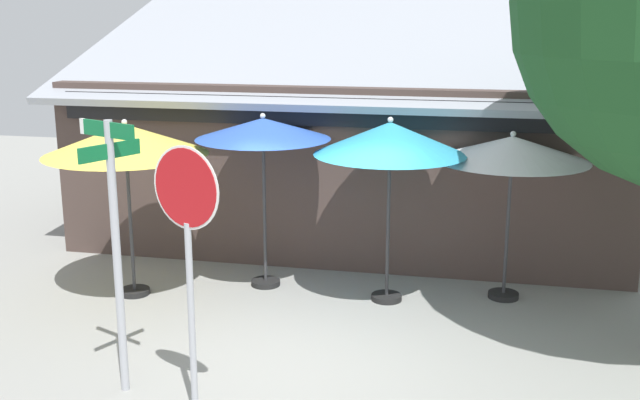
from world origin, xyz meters
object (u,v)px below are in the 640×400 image
at_px(patio_umbrella_royal_blue_center, 263,131).
at_px(patio_umbrella_ivory_far_right, 512,150).
at_px(street_sign_post, 115,232).
at_px(stop_sign, 188,228).
at_px(patio_umbrella_teal_right, 390,140).
at_px(patio_umbrella_mustard_left, 125,141).

distance_m(patio_umbrella_royal_blue_center, patio_umbrella_ivory_far_right, 3.54).
height_order(street_sign_post, patio_umbrella_royal_blue_center, street_sign_post).
xyz_separation_m(stop_sign, patio_umbrella_teal_right, (1.54, 3.57, 0.35)).
bearing_deg(street_sign_post, stop_sign, -16.64).
height_order(street_sign_post, patio_umbrella_ivory_far_right, street_sign_post).
distance_m(patio_umbrella_mustard_left, patio_umbrella_royal_blue_center, 1.94).
xyz_separation_m(patio_umbrella_mustard_left, patio_umbrella_ivory_far_right, (5.31, 1.01, -0.11)).
bearing_deg(stop_sign, street_sign_post, 163.36).
bearing_deg(patio_umbrella_royal_blue_center, stop_sign, -84.90).
xyz_separation_m(patio_umbrella_mustard_left, patio_umbrella_teal_right, (3.66, 0.56, 0.05)).
relative_size(street_sign_post, patio_umbrella_teal_right, 1.13).
height_order(stop_sign, patio_umbrella_teal_right, stop_sign).
height_order(patio_umbrella_mustard_left, patio_umbrella_ivory_far_right, patio_umbrella_mustard_left).
bearing_deg(patio_umbrella_teal_right, patio_umbrella_mustard_left, -171.31).
xyz_separation_m(street_sign_post, patio_umbrella_ivory_far_right, (4.12, 3.74, 0.37)).
distance_m(patio_umbrella_mustard_left, patio_umbrella_ivory_far_right, 5.40).
bearing_deg(patio_umbrella_mustard_left, street_sign_post, -66.47).
bearing_deg(street_sign_post, patio_umbrella_mustard_left, 113.53).
height_order(street_sign_post, stop_sign, street_sign_post).
relative_size(patio_umbrella_teal_right, patio_umbrella_ivory_far_right, 1.09).
relative_size(patio_umbrella_mustard_left, patio_umbrella_teal_right, 0.98).
bearing_deg(patio_umbrella_teal_right, patio_umbrella_royal_blue_center, 173.23).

